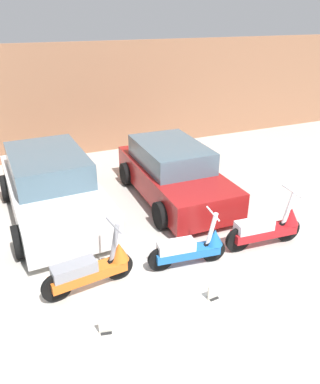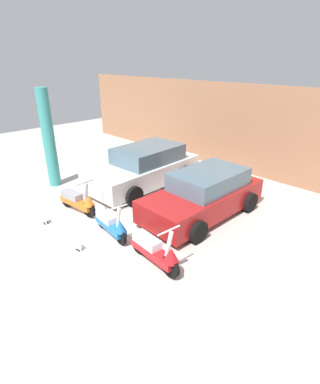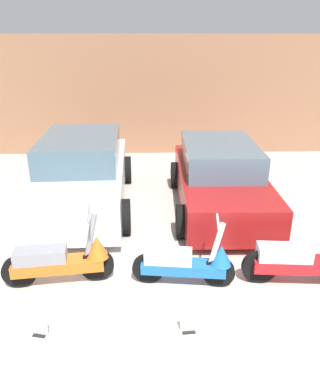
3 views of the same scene
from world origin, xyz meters
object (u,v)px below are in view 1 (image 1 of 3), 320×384
(scooter_front_right, at_px, (191,248))
(placard_near_right_scooter, at_px, (213,292))
(car_rear_center, at_px, (173,173))
(scooter_front_left, at_px, (92,268))
(car_rear_left, at_px, (52,187))
(scooter_front_center, at_px, (268,227))
(placard_near_left_scooter, at_px, (106,326))

(scooter_front_right, bearing_deg, placard_near_right_scooter, -87.83)
(scooter_front_right, relative_size, car_rear_center, 0.37)
(scooter_front_left, xyz_separation_m, placard_near_right_scooter, (1.68, -1.03, -0.27))
(car_rear_center, xyz_separation_m, placard_near_right_scooter, (-0.98, -3.58, -0.52))
(scooter_front_left, height_order, placard_near_right_scooter, scooter_front_left)
(car_rear_left, height_order, placard_near_right_scooter, car_rear_left)
(scooter_front_center, relative_size, car_rear_left, 0.38)
(car_rear_left, bearing_deg, scooter_front_center, 48.74)
(scooter_front_left, relative_size, placard_near_left_scooter, 6.01)
(scooter_front_left, distance_m, placard_near_right_scooter, 1.99)
(scooter_front_right, xyz_separation_m, car_rear_center, (0.91, 2.65, 0.27))
(car_rear_left, distance_m, car_rear_center, 2.85)
(scooter_front_right, relative_size, car_rear_left, 0.34)
(placard_near_left_scooter, bearing_deg, scooter_front_center, 14.38)
(scooter_front_right, relative_size, scooter_front_center, 0.90)
(car_rear_center, xyz_separation_m, placard_near_left_scooter, (-2.76, -3.58, -0.52))
(scooter_front_center, height_order, placard_near_left_scooter, scooter_front_center)
(scooter_front_left, height_order, car_rear_left, car_rear_left)
(scooter_front_right, height_order, placard_near_left_scooter, scooter_front_right)
(scooter_front_left, height_order, scooter_front_center, scooter_front_center)
(scooter_front_left, distance_m, placard_near_left_scooter, 1.07)
(car_rear_center, relative_size, placard_near_left_scooter, 15.07)
(scooter_front_left, distance_m, car_rear_left, 2.82)
(scooter_front_center, distance_m, placard_near_right_scooter, 1.97)
(scooter_front_center, relative_size, placard_near_right_scooter, 6.22)
(placard_near_right_scooter, bearing_deg, scooter_front_right, 85.22)
(scooter_front_left, bearing_deg, placard_near_right_scooter, -38.32)
(car_rear_left, relative_size, placard_near_left_scooter, 16.30)
(scooter_front_left, bearing_deg, scooter_front_right, -10.00)
(scooter_front_left, relative_size, car_rear_center, 0.40)
(scooter_front_center, xyz_separation_m, placard_near_right_scooter, (-1.73, -0.90, -0.29))
(scooter_front_left, distance_m, scooter_front_center, 3.42)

